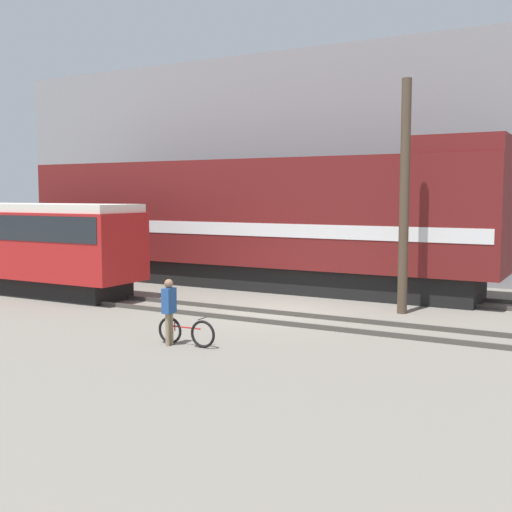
{
  "coord_description": "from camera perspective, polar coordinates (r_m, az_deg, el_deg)",
  "views": [
    {
      "loc": [
        9.33,
        -17.91,
        3.79
      ],
      "look_at": [
        -0.77,
        0.2,
        1.8
      ],
      "focal_mm": 45.0,
      "sensor_mm": 36.0,
      "label": 1
    }
  ],
  "objects": [
    {
      "name": "bicycle",
      "position": [
        16.3,
        -6.23,
        -6.74
      ],
      "size": [
        1.67,
        0.44,
        0.75
      ],
      "color": "black",
      "rests_on": "ground"
    },
    {
      "name": "track_far",
      "position": [
        24.95,
        6.86,
        -3.13
      ],
      "size": [
        60.0,
        1.51,
        0.14
      ],
      "color": "#47423D",
      "rests_on": "ground"
    },
    {
      "name": "ground_plane",
      "position": [
        20.55,
        1.61,
        -5.15
      ],
      "size": [
        120.0,
        120.0,
        0.0
      ],
      "primitive_type": "plane",
      "color": "slate"
    },
    {
      "name": "building_backdrop",
      "position": [
        31.68,
        12.1,
        7.98
      ],
      "size": [
        41.46,
        6.0,
        10.47
      ],
      "color": "gray",
      "rests_on": "ground"
    },
    {
      "name": "person",
      "position": [
        16.27,
        -7.74,
        -4.36
      ],
      "size": [
        0.23,
        0.37,
        1.69
      ],
      "color": "#8C7A5B",
      "rests_on": "ground"
    },
    {
      "name": "freight_locomotive",
      "position": [
        26.38,
        -0.82,
        3.11
      ],
      "size": [
        20.49,
        3.04,
        5.76
      ],
      "color": "black",
      "rests_on": "ground"
    },
    {
      "name": "track_near",
      "position": [
        19.84,
        0.54,
        -5.33
      ],
      "size": [
        60.0,
        1.5,
        0.14
      ],
      "color": "#47423D",
      "rests_on": "ground"
    },
    {
      "name": "streetcar",
      "position": [
        25.89,
        -19.33,
        1.15
      ],
      "size": [
        9.38,
        2.54,
        3.45
      ],
      "color": "black",
      "rests_on": "ground"
    },
    {
      "name": "utility_pole_left",
      "position": [
        20.79,
        13.05,
        5.07
      ],
      "size": [
        0.31,
        0.31,
        7.39
      ],
      "color": "#4C3D2D",
      "rests_on": "ground"
    }
  ]
}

